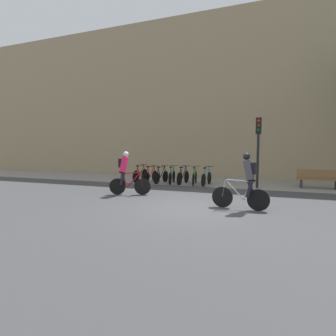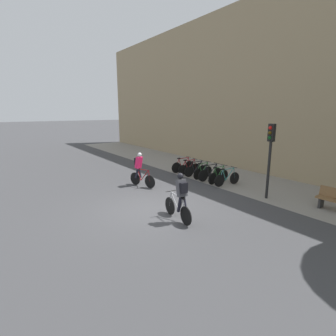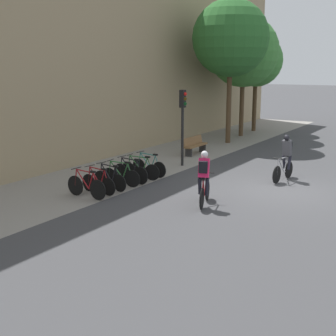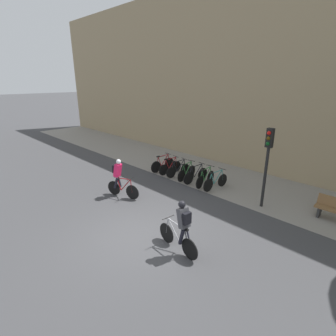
# 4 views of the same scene
# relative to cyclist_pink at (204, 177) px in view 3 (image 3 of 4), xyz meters

# --- Properties ---
(ground) EXTENTS (200.00, 200.00, 0.00)m
(ground) POSITION_rel_cyclist_pink_xyz_m (3.13, -1.38, -0.95)
(ground) COLOR #3D3D3F
(kerb_strip) EXTENTS (44.00, 4.50, 0.01)m
(kerb_strip) POSITION_rel_cyclist_pink_xyz_m (3.13, 5.37, -0.94)
(kerb_strip) COLOR gray
(kerb_strip) RESTS_ON ground
(building_facade) EXTENTS (44.00, 0.60, 10.60)m
(building_facade) POSITION_rel_cyclist_pink_xyz_m (3.13, 7.92, 4.35)
(building_facade) COLOR #9E8966
(building_facade) RESTS_ON ground
(cyclist_pink) EXTENTS (1.64, 0.64, 1.78)m
(cyclist_pink) POSITION_rel_cyclist_pink_xyz_m (0.00, 0.00, 0.00)
(cyclist_pink) COLOR black
(cyclist_pink) RESTS_ON ground
(cyclist_grey) EXTENTS (1.78, 0.49, 1.78)m
(cyclist_grey) POSITION_rel_cyclist_pink_xyz_m (4.80, -1.06, -0.00)
(cyclist_grey) COLOR black
(cyclist_grey) RESTS_ON ground
(parked_bike_0) EXTENTS (0.46, 1.72, 0.98)m
(parked_bike_0) POSITION_rel_cyclist_pink_xyz_m (-1.18, 3.81, -0.54)
(parked_bike_0) COLOR black
(parked_bike_0) RESTS_ON ground
(parked_bike_1) EXTENTS (0.46, 1.59, 0.95)m
(parked_bike_1) POSITION_rel_cyclist_pink_xyz_m (-0.56, 3.81, -0.56)
(parked_bike_1) COLOR black
(parked_bike_1) RESTS_ON ground
(parked_bike_2) EXTENTS (0.46, 1.61, 0.95)m
(parked_bike_2) POSITION_rel_cyclist_pink_xyz_m (0.07, 3.81, -0.56)
(parked_bike_2) COLOR black
(parked_bike_2) RESTS_ON ground
(parked_bike_3) EXTENTS (0.46, 1.62, 0.95)m
(parked_bike_3) POSITION_rel_cyclist_pink_xyz_m (0.70, 3.81, -0.56)
(parked_bike_3) COLOR black
(parked_bike_3) RESTS_ON ground
(parked_bike_4) EXTENTS (0.46, 1.69, 0.97)m
(parked_bike_4) POSITION_rel_cyclist_pink_xyz_m (1.32, 3.81, -0.55)
(parked_bike_4) COLOR black
(parked_bike_4) RESTS_ON ground
(parked_bike_5) EXTENTS (0.46, 1.69, 0.95)m
(parked_bike_5) POSITION_rel_cyclist_pink_xyz_m (1.95, 3.81, -0.56)
(parked_bike_5) COLOR black
(parked_bike_5) RESTS_ON ground
(parked_bike_6) EXTENTS (0.46, 1.70, 0.96)m
(parked_bike_6) POSITION_rel_cyclist_pink_xyz_m (2.58, 3.81, -0.55)
(parked_bike_6) COLOR black
(parked_bike_6) RESTS_ON ground
(traffic_light_pole) EXTENTS (0.26, 0.30, 3.33)m
(traffic_light_pole) POSITION_rel_cyclist_pink_xyz_m (5.05, 3.67, 1.38)
(traffic_light_pole) COLOR black
(traffic_light_pole) RESTS_ON ground
(bench) EXTENTS (1.83, 0.44, 0.89)m
(bench) POSITION_rel_cyclist_pink_xyz_m (7.78, 4.53, -0.47)
(bench) COLOR brown
(bench) RESTS_ON ground
(street_tree_0) EXTENTS (4.27, 4.27, 8.00)m
(street_tree_0) POSITION_rel_cyclist_pink_xyz_m (11.98, 4.62, 4.91)
(street_tree_0) COLOR #4C3823
(street_tree_0) RESTS_ON ground
(street_tree_1) EXTENTS (4.36, 4.36, 7.42)m
(street_tree_1) POSITION_rel_cyclist_pink_xyz_m (15.01, 5.10, 4.28)
(street_tree_1) COLOR #4C3823
(street_tree_1) RESTS_ON ground
(street_tree_2) EXTENTS (3.52, 3.52, 6.50)m
(street_tree_2) POSITION_rel_cyclist_pink_xyz_m (17.63, 5.27, 3.78)
(street_tree_2) COLOR #4C3823
(street_tree_2) RESTS_ON ground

